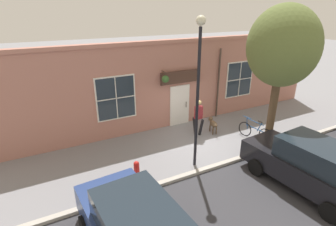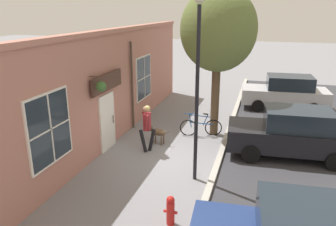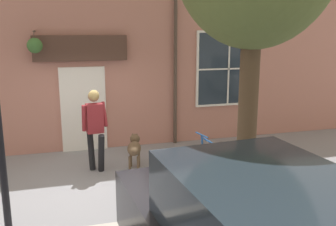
{
  "view_description": "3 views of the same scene",
  "coord_description": "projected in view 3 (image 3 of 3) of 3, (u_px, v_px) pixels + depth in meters",
  "views": [
    {
      "loc": [
        8.73,
        -6.32,
        5.71
      ],
      "look_at": [
        -1.25,
        -1.12,
        1.16
      ],
      "focal_mm": 28.0,
      "sensor_mm": 36.0,
      "label": 1
    },
    {
      "loc": [
        3.25,
        -10.27,
        5.05
      ],
      "look_at": [
        -0.19,
        1.28,
        1.19
      ],
      "focal_mm": 35.0,
      "sensor_mm": 36.0,
      "label": 2
    },
    {
      "loc": [
        7.12,
        -0.42,
        2.99
      ],
      "look_at": [
        -1.19,
        1.92,
        1.05
      ],
      "focal_mm": 40.0,
      "sensor_mm": 36.0,
      "label": 3
    }
  ],
  "objects": [
    {
      "name": "ground_plane",
      "position": [
        91.0,
        183.0,
        7.45
      ],
      "size": [
        90.0,
        90.0,
        0.0
      ],
      "primitive_type": "plane",
      "color": "gray"
    },
    {
      "name": "storefront_facade",
      "position": [
        80.0,
        63.0,
        9.17
      ],
      "size": [
        0.95,
        18.0,
        4.33
      ],
      "color": "#B27566",
      "rests_on": "ground_plane"
    },
    {
      "name": "pedestrian_walking",
      "position": [
        95.0,
        122.0,
        7.87
      ],
      "size": [
        0.58,
        0.55,
        1.77
      ],
      "color": "black",
      "rests_on": "ground_plane"
    },
    {
      "name": "dog_on_leash",
      "position": [
        134.0,
        148.0,
        8.13
      ],
      "size": [
        1.02,
        0.43,
        0.72
      ],
      "color": "brown",
      "rests_on": "ground_plane"
    },
    {
      "name": "leaning_bicycle",
      "position": [
        217.0,
        170.0,
        7.11
      ],
      "size": [
        1.69,
        0.48,
        1.0
      ],
      "color": "black",
      "rests_on": "ground_plane"
    }
  ]
}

